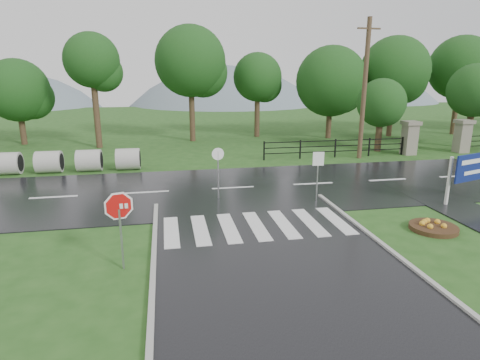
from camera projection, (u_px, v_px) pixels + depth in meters
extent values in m
plane|color=#234D19|center=(304.00, 304.00, 9.53)|extent=(120.00, 120.00, 0.00)
cube|color=black|center=(233.00, 189.00, 19.02)|extent=(90.00, 8.00, 0.04)
cube|color=silver|center=(171.00, 232.00, 13.73)|extent=(0.50, 2.80, 0.02)
cube|color=silver|center=(200.00, 230.00, 13.90)|extent=(0.50, 2.80, 0.02)
cube|color=silver|center=(229.00, 228.00, 14.08)|extent=(0.50, 2.80, 0.02)
cube|color=silver|center=(257.00, 226.00, 14.26)|extent=(0.50, 2.80, 0.02)
cube|color=silver|center=(284.00, 224.00, 14.44)|extent=(0.50, 2.80, 0.02)
cube|color=silver|center=(310.00, 222.00, 14.62)|extent=(0.50, 2.80, 0.02)
cube|color=silver|center=(336.00, 220.00, 14.80)|extent=(0.50, 2.80, 0.02)
cube|color=gray|center=(409.00, 140.00, 26.78)|extent=(0.80, 0.80, 2.00)
cube|color=#6B6659|center=(411.00, 123.00, 26.49)|extent=(1.00, 1.00, 0.24)
cube|color=gray|center=(462.00, 138.00, 27.49)|extent=(0.80, 0.80, 2.00)
cube|color=#6B6659|center=(464.00, 122.00, 27.20)|extent=(1.00, 1.00, 0.24)
cube|color=black|center=(335.00, 151.00, 26.00)|extent=(9.50, 0.05, 0.05)
cube|color=black|center=(335.00, 146.00, 25.91)|extent=(9.50, 0.05, 0.05)
cube|color=black|center=(336.00, 141.00, 25.82)|extent=(9.50, 0.05, 0.05)
cube|color=black|center=(264.00, 151.00, 25.10)|extent=(0.08, 0.08, 1.20)
cube|color=black|center=(402.00, 146.00, 26.79)|extent=(0.08, 0.08, 1.20)
cube|color=black|center=(468.00, 143.00, 27.69)|extent=(0.08, 0.08, 1.20)
sphere|color=slate|center=(23.00, 190.00, 69.97)|extent=(40.00, 40.00, 40.00)
sphere|color=slate|center=(226.00, 194.00, 77.13)|extent=(48.00, 48.00, 48.00)
sphere|color=slate|center=(363.00, 166.00, 81.01)|extent=(36.00, 36.00, 36.00)
cylinder|color=#9E9B93|center=(8.00, 164.00, 21.57)|extent=(1.30, 1.20, 1.20)
cylinder|color=#9E9B93|center=(49.00, 162.00, 21.94)|extent=(1.30, 1.20, 1.20)
cylinder|color=#9E9B93|center=(89.00, 160.00, 22.32)|extent=(1.30, 1.20, 1.20)
cylinder|color=#9E9B93|center=(128.00, 159.00, 22.69)|extent=(1.30, 1.20, 1.20)
cube|color=#939399|center=(122.00, 240.00, 11.02)|extent=(0.05, 0.05, 1.77)
cylinder|color=white|center=(119.00, 206.00, 10.78)|extent=(1.01, 0.34, 1.06)
cylinder|color=#B70F0C|center=(119.00, 206.00, 10.77)|extent=(0.88, 0.31, 0.92)
cube|color=silver|center=(449.00, 181.00, 16.35)|extent=(0.13, 0.13, 2.06)
cube|color=navy|center=(475.00, 167.00, 16.41)|extent=(2.37, 0.83, 1.14)
cube|color=white|center=(477.00, 161.00, 16.31)|extent=(1.87, 0.62, 0.19)
cube|color=white|center=(475.00, 172.00, 16.43)|extent=(1.38, 0.46, 0.15)
cylinder|color=#332111|center=(433.00, 228.00, 14.01)|extent=(1.62, 1.62, 0.16)
cube|color=#939399|center=(317.00, 178.00, 16.97)|extent=(0.04, 0.04, 2.01)
cube|color=white|center=(318.00, 159.00, 16.73)|extent=(0.47, 0.08, 0.58)
cylinder|color=#939399|center=(218.00, 176.00, 17.19)|extent=(0.06, 0.06, 2.11)
cylinder|color=white|center=(218.00, 154.00, 16.93)|extent=(0.53, 0.08, 0.53)
cylinder|color=#473523|center=(364.00, 90.00, 24.78)|extent=(0.28, 0.28, 8.55)
cube|color=brown|center=(369.00, 28.00, 23.85)|extent=(1.52, 0.20, 0.09)
cylinder|color=#3D2B1C|center=(379.00, 131.00, 27.85)|extent=(0.46, 0.46, 2.79)
sphere|color=#133D12|center=(381.00, 103.00, 27.35)|extent=(3.29, 3.29, 3.29)
cylinder|color=#3D2B1C|center=(470.00, 124.00, 29.04)|extent=(0.48, 0.48, 3.43)
sphere|color=#133D12|center=(475.00, 90.00, 28.42)|extent=(3.74, 3.74, 3.74)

